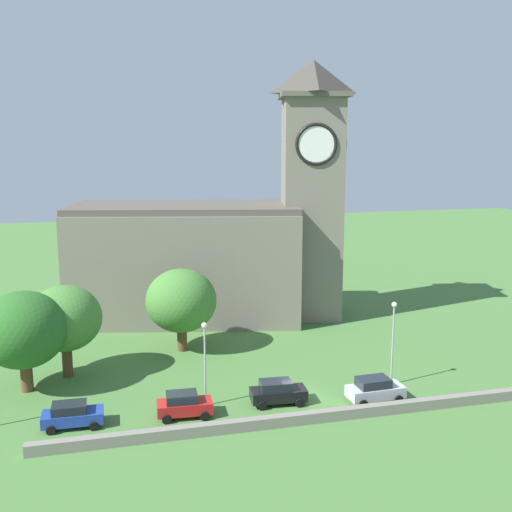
% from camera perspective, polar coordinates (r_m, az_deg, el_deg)
% --- Properties ---
extents(ground_plane, '(200.00, 200.00, 0.00)m').
position_cam_1_polar(ground_plane, '(62.87, -0.17, -7.87)').
color(ground_plane, '#477538').
extents(church, '(31.91, 16.85, 28.57)m').
position_cam_1_polar(church, '(69.35, -3.75, 1.08)').
color(church, slate).
rests_on(church, ground).
extents(quay_barrier, '(40.11, 0.70, 0.80)m').
position_cam_1_polar(quay_barrier, '(46.01, 5.70, -14.67)').
color(quay_barrier, gray).
rests_on(quay_barrier, ground).
extents(car_blue, '(4.29, 2.24, 1.77)m').
position_cam_1_polar(car_blue, '(46.78, -16.78, -14.00)').
color(car_blue, '#233D9E').
rests_on(car_blue, ground).
extents(car_red, '(4.14, 2.29, 1.87)m').
position_cam_1_polar(car_red, '(46.62, -6.74, -13.61)').
color(car_red, red).
rests_on(car_red, ground).
extents(car_black, '(4.41, 2.36, 1.87)m').
position_cam_1_polar(car_black, '(48.43, 2.03, -12.57)').
color(car_black, black).
rests_on(car_black, ground).
extents(car_silver, '(4.48, 2.37, 1.93)m').
position_cam_1_polar(car_silver, '(49.67, 11.02, -12.11)').
color(car_silver, silver).
rests_on(car_silver, ground).
extents(streetlamp_west_mid, '(0.44, 0.44, 6.66)m').
position_cam_1_polar(streetlamp_west_mid, '(46.93, -4.80, -8.74)').
color(streetlamp_west_mid, '#9EA0A5').
rests_on(streetlamp_west_mid, ground).
extents(streetlamp_central, '(0.44, 0.44, 7.13)m').
position_cam_1_polar(streetlamp_central, '(51.83, 12.67, -6.74)').
color(streetlamp_central, '#9EA0A5').
rests_on(streetlamp_central, ground).
extents(tree_riverside_east, '(6.78, 6.78, 8.05)m').
position_cam_1_polar(tree_riverside_east, '(59.00, -6.99, -4.17)').
color(tree_riverside_east, brown).
rests_on(tree_riverside_east, ground).
extents(tree_riverside_west, '(6.25, 6.25, 8.02)m').
position_cam_1_polar(tree_riverside_west, '(54.67, -17.40, -5.59)').
color(tree_riverside_west, brown).
rests_on(tree_riverside_west, ground).
extents(tree_by_tower, '(6.92, 6.92, 8.30)m').
position_cam_1_polar(tree_by_tower, '(52.64, -20.88, -6.47)').
color(tree_by_tower, brown).
rests_on(tree_by_tower, ground).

